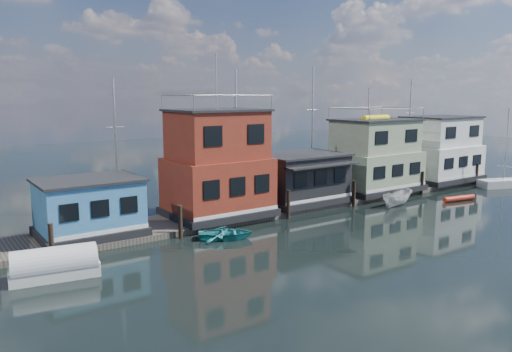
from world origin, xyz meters
TOP-DOWN VIEW (x-y plane):
  - ground at (0.00, 0.00)m, footprint 160.00×160.00m
  - dock at (0.00, 12.00)m, footprint 48.00×5.00m
  - houseboat_blue at (-18.00, 12.00)m, footprint 6.40×4.90m
  - houseboat_red at (-8.50, 12.00)m, footprint 7.40×5.90m
  - houseboat_dark at (-0.50, 11.98)m, footprint 7.40×6.10m
  - houseboat_green at (8.50, 12.00)m, footprint 8.40×5.90m
  - houseboat_white at (18.50, 12.00)m, footprint 8.40×5.90m
  - pilings at (-0.33, 9.20)m, footprint 42.28×0.28m
  - background_masts at (4.76, 18.00)m, footprint 36.40×0.16m
  - red_kayak at (12.28, 5.49)m, footprint 3.39×1.10m
  - motorboat at (6.16, 7.26)m, footprint 3.57×1.52m
  - day_sailer at (22.00, 6.89)m, footprint 5.33×3.33m
  - tarp_runabout at (-21.50, 6.41)m, footprint 4.54×2.39m
  - dinghy_teal at (-10.64, 7.36)m, footprint 4.42×4.02m

SIDE VIEW (x-z plane):
  - ground at x=0.00m, z-range 0.00..0.00m
  - dock at x=0.00m, z-range 0.00..0.40m
  - red_kayak at x=12.28m, z-range 0.00..0.49m
  - dinghy_teal at x=-10.64m, z-range 0.00..0.75m
  - day_sailer at x=22.00m, z-range -3.53..4.44m
  - tarp_runabout at x=-21.50m, z-range -0.22..1.53m
  - motorboat at x=6.16m, z-range 0.00..1.35m
  - pilings at x=-0.33m, z-range 0.00..2.20m
  - houseboat_blue at x=-18.00m, z-range 0.38..4.04m
  - houseboat_dark at x=-0.50m, z-range 0.39..4.45m
  - houseboat_white at x=18.50m, z-range 0.21..6.87m
  - houseboat_green at x=8.50m, z-range 0.03..7.06m
  - houseboat_red at x=-8.50m, z-range -1.83..10.03m
  - background_masts at x=4.76m, z-range -0.45..11.55m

